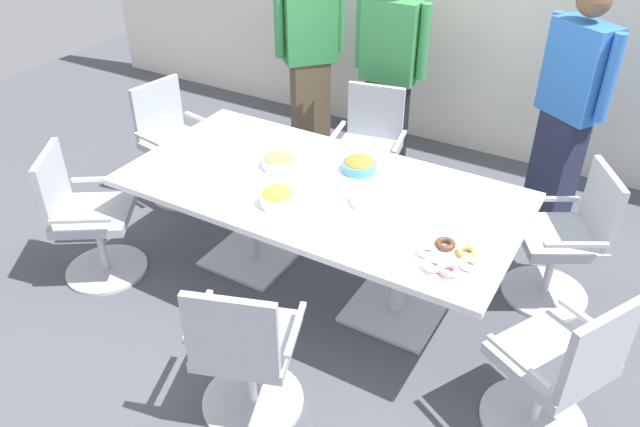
# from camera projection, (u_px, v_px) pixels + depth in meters

# --- Properties ---
(ground_plane) EXTENTS (10.00, 10.00, 0.01)m
(ground_plane) POSITION_uv_depth(u_px,v_px,m) (320.00, 283.00, 4.16)
(ground_plane) COLOR #4C4F56
(conference_table) EXTENTS (2.40, 1.20, 0.75)m
(conference_table) POSITION_uv_depth(u_px,v_px,m) (320.00, 203.00, 3.82)
(conference_table) COLOR white
(conference_table) RESTS_ON ground
(office_chair_0) EXTENTS (0.63, 0.63, 0.91)m
(office_chair_0) POSITION_uv_depth(u_px,v_px,m) (368.00, 154.00, 4.81)
(office_chair_0) COLOR silver
(office_chair_0) RESTS_ON ground
(office_chair_1) EXTENTS (0.62, 0.62, 0.91)m
(office_chair_1) POSITION_uv_depth(u_px,v_px,m) (175.00, 148.00, 4.90)
(office_chair_1) COLOR silver
(office_chair_1) RESTS_ON ground
(office_chair_2) EXTENTS (0.75, 0.75, 0.91)m
(office_chair_2) POSITION_uv_depth(u_px,v_px,m) (87.00, 222.00, 4.04)
(office_chair_2) COLOR silver
(office_chair_2) RESTS_ON ground
(office_chair_3) EXTENTS (0.69, 0.69, 0.91)m
(office_chair_3) POSITION_uv_depth(u_px,v_px,m) (245.00, 356.00, 3.06)
(office_chair_3) COLOR silver
(office_chair_3) RESTS_ON ground
(office_chair_4) EXTENTS (0.73, 0.73, 0.91)m
(office_chair_4) POSITION_uv_depth(u_px,v_px,m) (557.00, 374.00, 2.96)
(office_chair_4) COLOR silver
(office_chair_4) RESTS_ON ground
(office_chair_5) EXTENTS (0.74, 0.74, 0.91)m
(office_chair_5) POSITION_uv_depth(u_px,v_px,m) (565.00, 244.00, 3.84)
(office_chair_5) COLOR silver
(office_chair_5) RESTS_ON ground
(person_standing_0) EXTENTS (0.47, 0.50, 1.68)m
(person_standing_0) POSITION_uv_depth(u_px,v_px,m) (310.00, 53.00, 5.36)
(person_standing_0) COLOR brown
(person_standing_0) RESTS_ON ground
(person_standing_1) EXTENTS (0.61, 0.23, 1.70)m
(person_standing_1) POSITION_uv_depth(u_px,v_px,m) (389.00, 71.00, 4.97)
(person_standing_1) COLOR black
(person_standing_1) RESTS_ON ground
(person_standing_2) EXTENTS (0.56, 0.42, 1.74)m
(person_standing_2) POSITION_uv_depth(u_px,v_px,m) (570.00, 104.00, 4.37)
(person_standing_2) COLOR #232842
(person_standing_2) RESTS_ON ground
(snack_bowl_pretzels) EXTENTS (0.22, 0.22, 0.09)m
(snack_bowl_pretzels) POSITION_uv_depth(u_px,v_px,m) (359.00, 164.00, 3.88)
(snack_bowl_pretzels) COLOR #4C9EC6
(snack_bowl_pretzels) RESTS_ON conference_table
(snack_bowl_cookies) EXTENTS (0.22, 0.22, 0.09)m
(snack_bowl_cookies) POSITION_uv_depth(u_px,v_px,m) (279.00, 161.00, 3.92)
(snack_bowl_cookies) COLOR white
(snack_bowl_cookies) RESTS_ON conference_table
(snack_bowl_chips_yellow) EXTENTS (0.20, 0.20, 0.11)m
(snack_bowl_chips_yellow) POSITION_uv_depth(u_px,v_px,m) (277.00, 197.00, 3.54)
(snack_bowl_chips_yellow) COLOR white
(snack_bowl_chips_yellow) RESTS_ON conference_table
(donut_platter) EXTENTS (0.32, 0.31, 0.04)m
(donut_platter) POSITION_uv_depth(u_px,v_px,m) (448.00, 258.00, 3.12)
(donut_platter) COLOR white
(donut_platter) RESTS_ON conference_table
(plate_stack) EXTENTS (0.20, 0.20, 0.05)m
(plate_stack) POSITION_uv_depth(u_px,v_px,m) (367.00, 200.00, 3.57)
(plate_stack) COLOR white
(plate_stack) RESTS_ON conference_table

